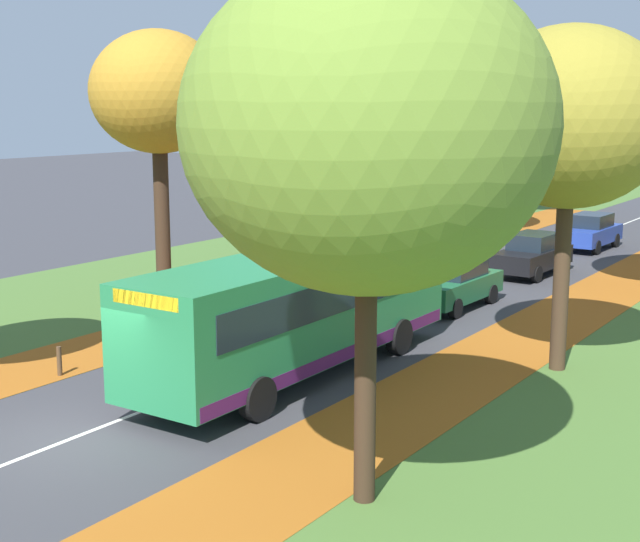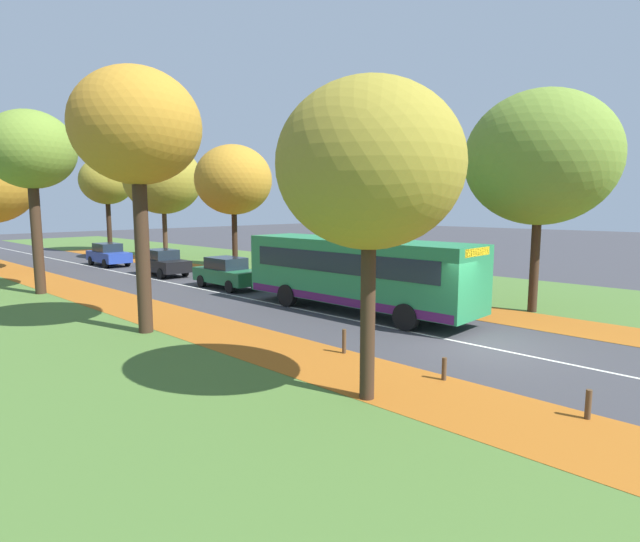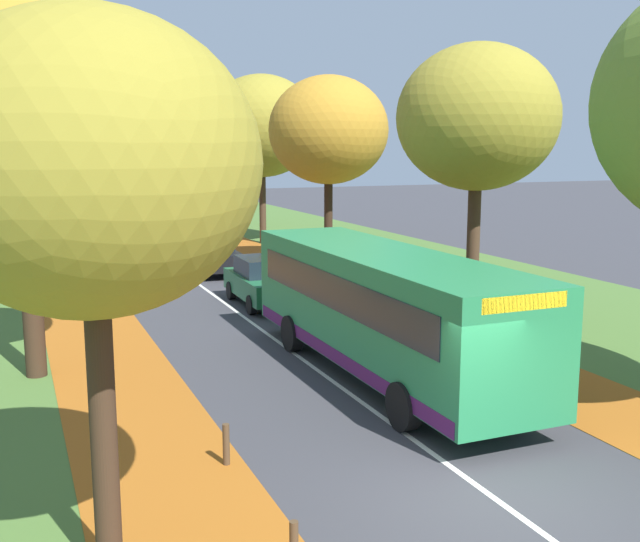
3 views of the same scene
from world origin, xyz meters
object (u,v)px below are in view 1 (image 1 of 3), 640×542
at_px(car_black_following, 532,254).
at_px(car_blue_third_in_line, 590,232).
at_px(tree_left_far, 472,118).
at_px(tree_left_distant, 535,115).
at_px(tree_left_near, 158,94).
at_px(bollard_third, 59,361).
at_px(bus, 300,306).
at_px(tree_right_nearest, 368,126).
at_px(tree_right_near, 569,118).
at_px(car_green_lead, 453,283).
at_px(tree_left_mid, 349,95).

bearing_deg(car_black_following, car_blue_third_in_line, 90.82).
distance_m(tree_left_far, car_blue_third_in_line, 8.68).
bearing_deg(tree_left_distant, tree_left_near, -90.00).
distance_m(bollard_third, bus, 6.01).
xyz_separation_m(tree_left_far, tree_right_nearest, (11.97, -30.07, 0.31)).
bearing_deg(tree_right_near, car_blue_third_in_line, 105.26).
height_order(car_green_lead, car_blue_third_in_line, same).
height_order(bus, car_blue_third_in_line, bus).
bearing_deg(bollard_third, bus, 35.91).
bearing_deg(tree_left_near, car_black_following, 58.72).
xyz_separation_m(car_black_following, car_blue_third_in_line, (-0.11, 7.53, 0.00)).
distance_m(tree_left_near, tree_left_mid, 10.90).
bearing_deg(tree_left_mid, tree_left_far, 87.23).
bearing_deg(bus, tree_left_near, 157.35).
relative_size(tree_right_near, bollard_third, 11.42).
xyz_separation_m(bus, car_blue_third_in_line, (-0.12, 23.11, -0.89)).
relative_size(tree_left_mid, car_green_lead, 2.09).
height_order(bus, car_green_lead, bus).
height_order(bollard_third, bus, bus).
height_order(tree_left_near, tree_right_near, tree_left_near).
distance_m(tree_left_distant, tree_right_nearest, 42.37).
distance_m(tree_left_mid, car_black_following, 9.76).
bearing_deg(tree_left_far, bollard_third, -85.54).
relative_size(tree_left_distant, car_green_lead, 2.02).
bearing_deg(tree_right_near, tree_left_mid, 141.17).
height_order(tree_right_nearest, car_blue_third_in_line, tree_right_nearest).
relative_size(tree_left_far, bollard_third, 11.69).
bearing_deg(bus, car_black_following, 90.04).
distance_m(tree_left_far, car_green_lead, 18.25).
relative_size(tree_right_near, car_blue_third_in_line, 1.98).
bearing_deg(car_blue_third_in_line, bus, -89.71).
distance_m(tree_right_near, car_black_following, 13.83).
distance_m(bus, car_blue_third_in_line, 23.13).
height_order(tree_left_far, bus, tree_left_far).
bearing_deg(tree_left_distant, bollard_third, -85.84).
bearing_deg(car_black_following, tree_left_near, -121.28).
height_order(tree_left_mid, bus, tree_left_mid).
height_order(tree_right_nearest, car_green_lead, tree_right_nearest).
bearing_deg(car_blue_third_in_line, car_black_following, -89.18).
distance_m(bus, car_black_following, 15.61).
distance_m(tree_left_far, tree_left_distant, 10.40).
xyz_separation_m(bollard_third, bus, (4.75, 3.44, 1.33)).
height_order(tree_left_far, car_blue_third_in_line, tree_left_far).
height_order(tree_right_nearest, bollard_third, tree_right_nearest).
relative_size(tree_left_near, tree_left_far, 1.02).
xyz_separation_m(tree_left_far, bollard_third, (2.21, -28.30, -5.50)).
bearing_deg(car_green_lead, tree_right_near, -42.75).
relative_size(tree_left_mid, bus, 0.85).
distance_m(tree_left_near, bus, 9.67).
bearing_deg(tree_right_near, car_green_lead, 137.25).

